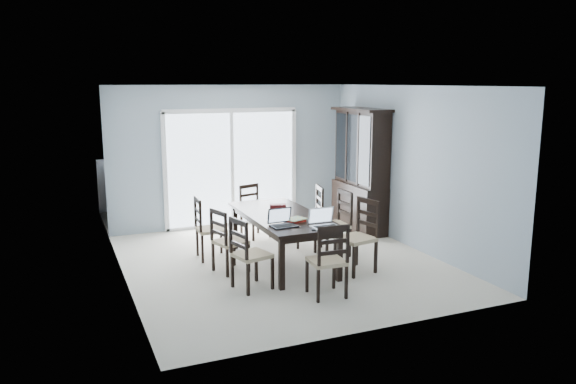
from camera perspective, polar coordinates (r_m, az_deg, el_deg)
name	(u,v)px	position (r m, az deg, el deg)	size (l,w,h in m)	color
floor	(283,263)	(8.43, -0.56, -7.23)	(5.00, 5.00, 0.00)	beige
ceiling	(282,86)	(7.99, -0.60, 10.74)	(5.00, 5.00, 0.00)	white
back_wall	(231,156)	(10.44, -5.78, 3.64)	(4.50, 0.02, 2.60)	#8F9EAA
wall_left	(121,189)	(7.57, -16.56, 0.34)	(0.02, 5.00, 2.60)	#8F9EAA
wall_right	(413,168)	(9.19, 12.54, 2.39)	(0.02, 5.00, 2.60)	#8F9EAA
balcony	(218,215)	(11.63, -7.09, -2.38)	(4.50, 2.00, 0.10)	gray
railing	(205,179)	(12.46, -8.41, 1.31)	(4.50, 0.06, 1.10)	#99999E
dining_table	(282,219)	(8.24, -0.57, -2.79)	(1.00, 2.20, 0.75)	black
china_hutch	(360,172)	(10.14, 7.38, 2.07)	(0.50, 1.38, 2.20)	black
sliding_door	(232,168)	(10.45, -5.72, 2.46)	(2.52, 0.05, 2.18)	silver
chair_left_near	(246,246)	(7.23, -4.32, -5.52)	(0.52, 0.51, 1.11)	black
chair_left_mid	(225,234)	(7.91, -6.43, -4.28)	(0.51, 0.50, 1.07)	black
chair_left_far	(205,221)	(8.56, -8.42, -2.97)	(0.44, 0.43, 1.11)	black
chair_right_near	(361,228)	(8.01, 7.47, -3.60)	(0.54, 0.53, 1.19)	black
chair_right_mid	(338,216)	(8.73, 5.14, -2.43)	(0.46, 0.45, 1.16)	black
chair_right_far	(313,209)	(9.21, 2.55, -1.76)	(0.52, 0.51, 1.14)	black
chair_end_near	(330,253)	(6.96, 4.27, -6.20)	(0.44, 0.45, 1.11)	black
chair_end_far	(252,205)	(9.75, -3.64, -1.32)	(0.49, 0.50, 1.05)	black
laptop_dark	(284,223)	(7.51, -0.42, -3.12)	(0.36, 0.26, 0.24)	black
laptop_silver	(326,223)	(7.47, 3.84, -3.19)	(0.37, 0.26, 0.25)	silver
book_stack	(295,220)	(7.79, 0.75, -2.86)	(0.33, 0.29, 0.04)	maroon
cell_phone	(315,230)	(7.35, 2.80, -3.85)	(0.11, 0.05, 0.01)	black
game_box	(278,206)	(8.59, -1.03, -1.47)	(0.25, 0.12, 0.06)	#531410
hot_tub	(174,193)	(11.27, -11.53, -0.09)	(2.07, 1.88, 1.00)	brown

